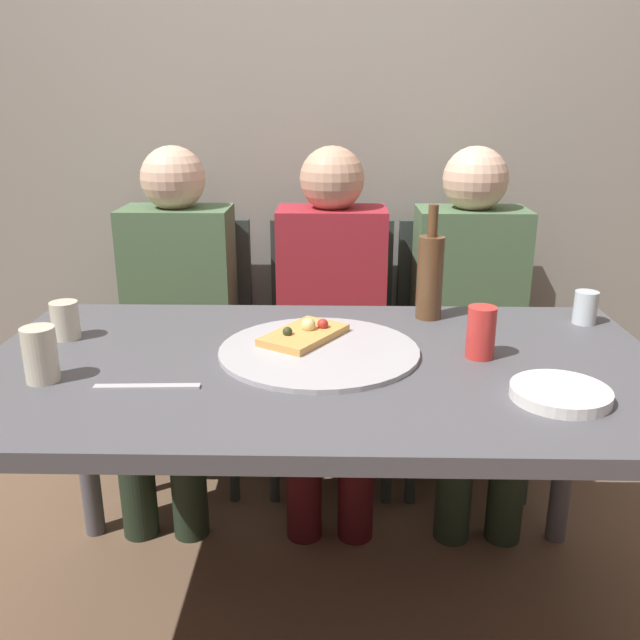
% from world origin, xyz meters
% --- Properties ---
extents(ground_plane, '(8.00, 8.00, 0.00)m').
position_xyz_m(ground_plane, '(0.00, 0.00, 0.00)').
color(ground_plane, brown).
extents(back_wall, '(6.00, 0.10, 2.60)m').
position_xyz_m(back_wall, '(0.00, 1.09, 1.30)').
color(back_wall, gray).
rests_on(back_wall, ground_plane).
extents(dining_table, '(1.57, 0.86, 0.74)m').
position_xyz_m(dining_table, '(0.00, 0.00, 0.66)').
color(dining_table, '#4C4C51').
rests_on(dining_table, ground_plane).
extents(pizza_tray, '(0.47, 0.47, 0.01)m').
position_xyz_m(pizza_tray, '(-0.01, 0.05, 0.75)').
color(pizza_tray, '#ADADB2').
rests_on(pizza_tray, dining_table).
extents(pizza_slice_last, '(0.23, 0.26, 0.05)m').
position_xyz_m(pizza_slice_last, '(-0.04, 0.12, 0.76)').
color(pizza_slice_last, tan).
rests_on(pizza_slice_last, pizza_tray).
extents(wine_bottle, '(0.07, 0.07, 0.31)m').
position_xyz_m(wine_bottle, '(0.29, 0.33, 0.86)').
color(wine_bottle, brown).
rests_on(wine_bottle, dining_table).
extents(tumbler_near, '(0.07, 0.07, 0.12)m').
position_xyz_m(tumbler_near, '(-0.59, -0.13, 0.80)').
color(tumbler_near, beige).
rests_on(tumbler_near, dining_table).
extents(tumbler_far, '(0.06, 0.06, 0.09)m').
position_xyz_m(tumbler_far, '(0.70, 0.29, 0.78)').
color(tumbler_far, silver).
rests_on(tumbler_far, dining_table).
extents(wine_glass, '(0.07, 0.07, 0.09)m').
position_xyz_m(wine_glass, '(-0.64, 0.14, 0.79)').
color(wine_glass, beige).
rests_on(wine_glass, dining_table).
extents(soda_can, '(0.07, 0.07, 0.12)m').
position_xyz_m(soda_can, '(0.37, 0.03, 0.80)').
color(soda_can, red).
rests_on(soda_can, dining_table).
extents(plate_stack, '(0.20, 0.20, 0.02)m').
position_xyz_m(plate_stack, '(0.48, -0.19, 0.75)').
color(plate_stack, white).
rests_on(plate_stack, dining_table).
extents(table_knife, '(0.22, 0.03, 0.01)m').
position_xyz_m(table_knife, '(-0.36, -0.16, 0.74)').
color(table_knife, '#B7B7BC').
rests_on(table_knife, dining_table).
extents(chair_left, '(0.44, 0.44, 0.90)m').
position_xyz_m(chair_left, '(-0.50, 0.83, 0.51)').
color(chair_left, '#2D3833').
rests_on(chair_left, ground_plane).
extents(chair_middle, '(0.44, 0.44, 0.90)m').
position_xyz_m(chair_middle, '(0.02, 0.83, 0.51)').
color(chair_middle, '#2D3833').
rests_on(chair_middle, ground_plane).
extents(chair_right, '(0.44, 0.44, 0.90)m').
position_xyz_m(chair_right, '(0.48, 0.83, 0.51)').
color(chair_right, '#2D3833').
rests_on(chair_right, ground_plane).
extents(guest_in_sweater, '(0.36, 0.56, 1.17)m').
position_xyz_m(guest_in_sweater, '(-0.50, 0.68, 0.64)').
color(guest_in_sweater, '#4C6B47').
rests_on(guest_in_sweater, ground_plane).
extents(guest_in_beanie, '(0.36, 0.56, 1.17)m').
position_xyz_m(guest_in_beanie, '(0.02, 0.68, 0.64)').
color(guest_in_beanie, maroon).
rests_on(guest_in_beanie, ground_plane).
extents(guest_by_wall, '(0.36, 0.56, 1.17)m').
position_xyz_m(guest_by_wall, '(0.48, 0.68, 0.64)').
color(guest_by_wall, '#4C6B47').
rests_on(guest_by_wall, ground_plane).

